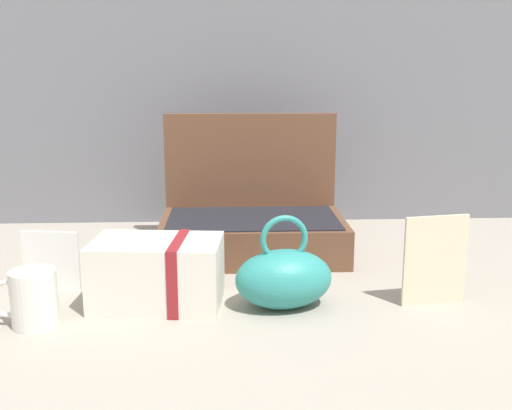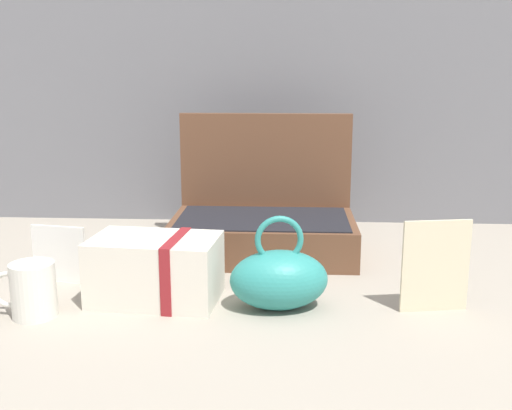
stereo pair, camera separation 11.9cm
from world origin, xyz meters
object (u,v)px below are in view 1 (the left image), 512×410
object	(u,v)px
coffee_mug	(33,298)
cream_toiletry_bag	(159,273)
info_card_left	(435,260)
teal_pouch_handbag	(284,278)
open_suitcase	(252,222)
poster_card_right	(51,260)

from	to	relation	value
coffee_mug	cream_toiletry_bag	bearing A→B (deg)	23.48
info_card_left	coffee_mug	bearing A→B (deg)	175.68
teal_pouch_handbag	cream_toiletry_bag	world-z (taller)	teal_pouch_handbag
teal_pouch_handbag	open_suitcase	bearing A→B (deg)	97.03
cream_toiletry_bag	poster_card_right	size ratio (longest dim) A/B	2.09
teal_pouch_handbag	coffee_mug	distance (m)	0.44
teal_pouch_handbag	info_card_left	bearing A→B (deg)	0.94
teal_pouch_handbag	poster_card_right	bearing A→B (deg)	165.60
poster_card_right	cream_toiletry_bag	bearing A→B (deg)	-12.43
cream_toiletry_bag	info_card_left	xyz separation A→B (m)	(0.52, -0.02, 0.02)
open_suitcase	info_card_left	bearing A→B (deg)	-47.04
teal_pouch_handbag	info_card_left	xyz separation A→B (m)	(0.28, 0.00, 0.03)
open_suitcase	coffee_mug	size ratio (longest dim) A/B	3.64
info_card_left	poster_card_right	bearing A→B (deg)	161.67
open_suitcase	coffee_mug	bearing A→B (deg)	-133.26
info_card_left	poster_card_right	world-z (taller)	info_card_left
open_suitcase	coffee_mug	xyz separation A→B (m)	(-0.40, -0.42, -0.02)
teal_pouch_handbag	cream_toiletry_bag	xyz separation A→B (m)	(-0.23, 0.03, 0.00)
open_suitcase	teal_pouch_handbag	bearing A→B (deg)	-82.97
coffee_mug	teal_pouch_handbag	bearing A→B (deg)	8.19
coffee_mug	info_card_left	size ratio (longest dim) A/B	0.69
cream_toiletry_bag	poster_card_right	distance (m)	0.24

